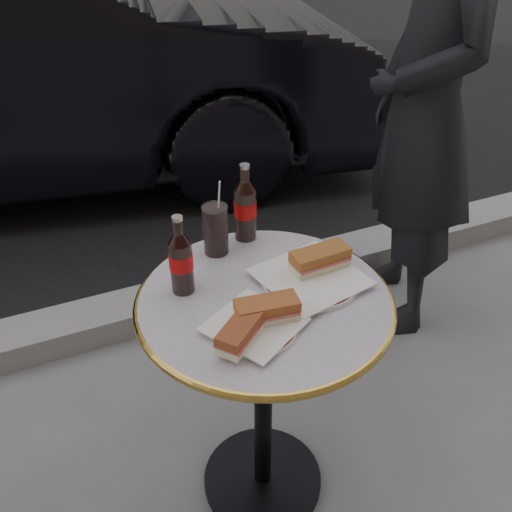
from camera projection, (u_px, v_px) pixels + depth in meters
name	position (u px, v px, depth m)	size (l,w,h in m)	color
ground	(262.00, 481.00, 1.77)	(80.00, 80.00, 0.00)	slate
asphalt_road	(51.00, 62.00, 5.54)	(40.00, 8.00, 0.00)	black
curb	(176.00, 302.00, 2.42)	(40.00, 0.20, 0.12)	gray
bistro_table	(263.00, 401.00, 1.56)	(0.62, 0.62, 0.73)	#BAB2C4
plate_left	(254.00, 327.00, 1.26)	(0.19, 0.19, 0.01)	white
plate_right	(310.00, 279.00, 1.40)	(0.24, 0.24, 0.01)	white
sandwich_left_a	(241.00, 333.00, 1.20)	(0.13, 0.06, 0.05)	brown
sandwich_left_b	(267.00, 311.00, 1.26)	(0.14, 0.07, 0.05)	#9E5228
sandwich_right	(320.00, 260.00, 1.42)	(0.15, 0.07, 0.05)	#9D5A27
cola_bottle_left	(180.00, 255.00, 1.32)	(0.06, 0.06, 0.21)	black
cola_bottle_right	(245.00, 202.00, 1.51)	(0.06, 0.06, 0.22)	black
cola_glass	(216.00, 230.00, 1.48)	(0.07, 0.07, 0.14)	black
pedestrian	(426.00, 109.00, 1.99)	(0.64, 0.42, 1.76)	black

